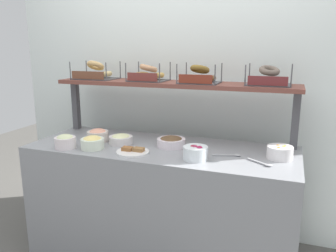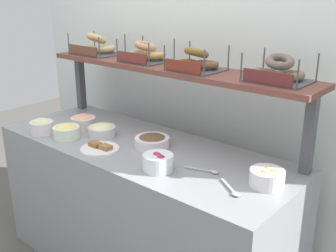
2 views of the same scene
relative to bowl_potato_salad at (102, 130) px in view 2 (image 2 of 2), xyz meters
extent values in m
cube|color=white|center=(0.30, 0.58, 0.31)|extent=(3.07, 0.06, 2.40)
cube|color=gray|center=(0.30, 0.03, -0.46)|extent=(1.87, 0.70, 0.85)
cube|color=#4C4C51|center=(-0.58, 0.30, 0.16)|extent=(0.05, 0.05, 0.40)
cube|color=#4C4C51|center=(1.17, 0.30, 0.16)|extent=(0.05, 0.05, 0.40)
cube|color=brown|center=(0.30, 0.30, 0.38)|extent=(1.83, 0.32, 0.03)
cylinder|color=silver|center=(0.00, 0.00, -0.01)|extent=(0.17, 0.17, 0.06)
ellipsoid|color=beige|center=(0.00, 0.00, 0.02)|extent=(0.13, 0.13, 0.04)
cylinder|color=white|center=(-0.13, -0.17, 0.00)|extent=(0.16, 0.16, 0.07)
ellipsoid|color=#F9DE81|center=(-0.13, -0.17, 0.03)|extent=(0.12, 0.12, 0.05)
cylinder|color=white|center=(0.36, 0.06, -0.01)|extent=(0.20, 0.20, 0.06)
ellipsoid|color=brown|center=(0.36, 0.06, 0.02)|extent=(0.16, 0.16, 0.04)
cylinder|color=white|center=(1.09, 0.05, 0.00)|extent=(0.16, 0.16, 0.08)
sphere|color=gold|center=(1.12, 0.07, 0.03)|extent=(0.03, 0.03, 0.03)
sphere|color=gold|center=(1.11, 0.06, 0.03)|extent=(0.03, 0.03, 0.03)
sphere|color=#EA9A45|center=(1.08, 0.07, 0.03)|extent=(0.03, 0.03, 0.03)
sphere|color=orange|center=(1.08, 0.02, 0.03)|extent=(0.03, 0.03, 0.03)
cylinder|color=white|center=(-0.32, -0.22, 0.00)|extent=(0.15, 0.15, 0.08)
ellipsoid|color=beige|center=(-0.32, -0.22, 0.03)|extent=(0.11, 0.11, 0.05)
cylinder|color=silver|center=(-0.20, 0.01, 0.00)|extent=(0.16, 0.16, 0.07)
ellipsoid|color=#F1A588|center=(-0.20, 0.01, 0.03)|extent=(0.12, 0.12, 0.05)
cylinder|color=white|center=(0.60, -0.15, 0.00)|extent=(0.16, 0.16, 0.08)
sphere|color=#A4244C|center=(0.63, -0.16, 0.03)|extent=(0.05, 0.05, 0.05)
sphere|color=#932346|center=(0.59, -0.15, 0.03)|extent=(0.03, 0.03, 0.03)
sphere|color=#A12A3A|center=(0.58, -0.14, 0.03)|extent=(0.04, 0.04, 0.04)
sphere|color=maroon|center=(0.59, -0.15, 0.03)|extent=(0.05, 0.05, 0.05)
sphere|color=#AB3455|center=(0.59, -0.15, 0.03)|extent=(0.05, 0.05, 0.05)
cylinder|color=white|center=(0.17, -0.17, -0.03)|extent=(0.22, 0.22, 0.01)
cube|color=#935D32|center=(0.14, -0.17, -0.01)|extent=(0.07, 0.05, 0.02)
cube|color=olive|center=(0.21, -0.16, -0.01)|extent=(0.07, 0.05, 0.02)
cube|color=#B7B7BC|center=(0.96, -0.07, -0.03)|extent=(0.12, 0.09, 0.01)
ellipsoid|color=#B7B7BC|center=(1.04, -0.12, -0.03)|extent=(0.04, 0.03, 0.01)
cube|color=#B7B7BC|center=(0.75, -0.02, -0.03)|extent=(0.14, 0.05, 0.01)
ellipsoid|color=#B7B7BC|center=(0.83, 0.01, -0.03)|extent=(0.04, 0.03, 0.01)
cube|color=#4C4C51|center=(-0.37, 0.30, 0.40)|extent=(0.33, 0.24, 0.01)
cylinder|color=#4C4C51|center=(-0.53, 0.19, 0.46)|extent=(0.01, 0.01, 0.14)
cylinder|color=#4C4C51|center=(-0.21, 0.19, 0.46)|extent=(0.01, 0.01, 0.14)
cylinder|color=#4C4C51|center=(-0.53, 0.42, 0.46)|extent=(0.01, 0.01, 0.14)
cylinder|color=#4C4C51|center=(-0.21, 0.42, 0.46)|extent=(0.01, 0.01, 0.14)
cube|color=brown|center=(-0.37, 0.18, 0.43)|extent=(0.28, 0.01, 0.06)
torus|color=#D3B777|center=(-0.43, 0.27, 0.43)|extent=(0.18, 0.18, 0.05)
torus|color=tan|center=(-0.32, 0.34, 0.43)|extent=(0.17, 0.16, 0.06)
torus|color=tan|center=(-0.37, 0.30, 0.50)|extent=(0.16, 0.16, 0.10)
cube|color=#4C4C51|center=(0.09, 0.31, 0.40)|extent=(0.28, 0.24, 0.01)
cylinder|color=#4C4C51|center=(-0.04, 0.19, 0.46)|extent=(0.01, 0.01, 0.14)
cylinder|color=#4C4C51|center=(0.23, 0.19, 0.46)|extent=(0.01, 0.01, 0.14)
cylinder|color=#4C4C51|center=(-0.04, 0.42, 0.46)|extent=(0.01, 0.01, 0.14)
cylinder|color=#4C4C51|center=(0.23, 0.42, 0.46)|extent=(0.01, 0.01, 0.14)
cube|color=brown|center=(0.09, 0.19, 0.43)|extent=(0.24, 0.01, 0.06)
torus|color=tan|center=(0.04, 0.28, 0.43)|extent=(0.15, 0.15, 0.06)
torus|color=tan|center=(0.13, 0.34, 0.43)|extent=(0.19, 0.19, 0.06)
torus|color=tan|center=(0.09, 0.31, 0.49)|extent=(0.20, 0.19, 0.07)
cube|color=#4C4C51|center=(0.50, 0.28, 0.40)|extent=(0.28, 0.24, 0.01)
cylinder|color=#4C4C51|center=(0.37, 0.17, 0.46)|extent=(0.01, 0.01, 0.14)
cylinder|color=#4C4C51|center=(0.64, 0.17, 0.46)|extent=(0.01, 0.01, 0.14)
cylinder|color=#4C4C51|center=(0.37, 0.40, 0.46)|extent=(0.01, 0.01, 0.14)
cylinder|color=#4C4C51|center=(0.64, 0.40, 0.46)|extent=(0.01, 0.01, 0.14)
cube|color=maroon|center=(0.50, 0.16, 0.43)|extent=(0.24, 0.01, 0.06)
torus|color=brown|center=(0.45, 0.25, 0.43)|extent=(0.18, 0.19, 0.05)
torus|color=brown|center=(0.54, 0.32, 0.43)|extent=(0.19, 0.19, 0.05)
torus|color=brown|center=(0.50, 0.28, 0.49)|extent=(0.18, 0.18, 0.08)
cube|color=#4C4C51|center=(0.98, 0.32, 0.40)|extent=(0.30, 0.24, 0.01)
cylinder|color=#4C4C51|center=(0.83, 0.20, 0.46)|extent=(0.01, 0.01, 0.14)
cylinder|color=#4C4C51|center=(1.12, 0.20, 0.46)|extent=(0.01, 0.01, 0.14)
cylinder|color=#4C4C51|center=(0.83, 0.43, 0.46)|extent=(0.01, 0.01, 0.14)
cylinder|color=#4C4C51|center=(1.12, 0.43, 0.46)|extent=(0.01, 0.01, 0.14)
cube|color=maroon|center=(0.98, 0.20, 0.43)|extent=(0.25, 0.01, 0.06)
torus|color=#7D6950|center=(0.93, 0.29, 0.43)|extent=(0.20, 0.20, 0.06)
torus|color=#836F50|center=(1.02, 0.36, 0.43)|extent=(0.17, 0.17, 0.05)
torus|color=#6C5D52|center=(0.98, 0.32, 0.49)|extent=(0.20, 0.20, 0.08)
camera|label=1|loc=(1.12, -2.10, 0.65)|focal=36.21mm
camera|label=2|loc=(1.84, -1.52, 0.83)|focal=43.28mm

